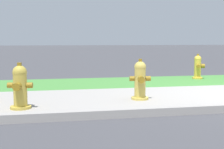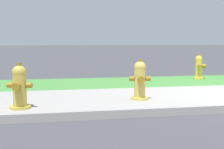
{
  "view_description": "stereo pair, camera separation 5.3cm",
  "coord_description": "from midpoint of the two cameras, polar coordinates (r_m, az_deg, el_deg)",
  "views": [
    {
      "loc": [
        -3.64,
        -5.55,
        1.09
      ],
      "look_at": [
        -2.42,
        0.58,
        0.4
      ],
      "focal_mm": 50.0,
      "sensor_mm": 36.0,
      "label": 1
    },
    {
      "loc": [
        -3.59,
        -5.56,
        1.09
      ],
      "look_at": [
        -2.42,
        0.58,
        0.4
      ],
      "focal_mm": 50.0,
      "sensor_mm": 36.0,
      "label": 2
    }
  ],
  "objects": [
    {
      "name": "fire_hydrant_across_street",
      "position": [
        5.7,
        4.89,
        -1.06
      ],
      "size": [
        0.39,
        0.37,
        0.75
      ],
      "rotation": [
        0.0,
        0.0,
        2.98
      ],
      "color": "gold",
      "rests_on": "ground"
    },
    {
      "name": "grass_verge",
      "position": [
        8.68,
        13.47,
        -1.05
      ],
      "size": [
        18.0,
        2.06,
        0.01
      ],
      "primitive_type": "cube",
      "color": "#47893D",
      "rests_on": "ground"
    },
    {
      "name": "fire_hydrant_mid_block",
      "position": [
        9.08,
        15.26,
        1.34
      ],
      "size": [
        0.35,
        0.38,
        0.71
      ],
      "rotation": [
        0.0,
        0.0,
        4.39
      ],
      "color": "gold",
      "rests_on": "ground"
    },
    {
      "name": "fire_hydrant_near_corner",
      "position": [
        5.13,
        -16.75,
        -2.21
      ],
      "size": [
        0.4,
        0.38,
        0.74
      ],
      "rotation": [
        0.0,
        0.0,
        2.94
      ],
      "color": "gold",
      "rests_on": "ground"
    }
  ]
}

